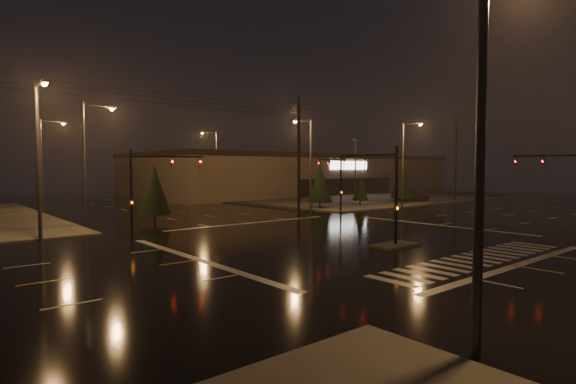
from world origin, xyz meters
The scene contains 26 objects.
ground centered at (0.00, 0.00, 0.00)m, with size 140.00×140.00×0.00m, color black.
sidewalk_ne centered at (30.00, 30.00, 0.06)m, with size 36.00×36.00×0.12m, color #47453F.
median_island centered at (0.00, -4.00, 0.07)m, with size 3.00×1.60×0.15m, color #47453F.
crosswalk centered at (0.00, -9.00, 0.01)m, with size 15.00×2.60×0.01m, color beige.
stop_bar_near centered at (0.00, -11.00, 0.01)m, with size 16.00×0.50×0.01m, color beige.
stop_bar_far centered at (0.00, 11.00, 0.01)m, with size 16.00×0.50×0.01m, color beige.
parking_lot centered at (35.00, 28.00, 0.04)m, with size 50.00×24.00×0.08m, color black.
retail_building centered at (35.00, 45.99, 3.84)m, with size 60.20×28.30×7.20m.
signal_mast_median centered at (0.00, -3.07, 3.75)m, with size 0.25×4.59×6.00m.
signal_mast_ne centered at (9.50, 10.14, 3.79)m, with size 4.84×1.86×6.00m.
signal_mast_nw centered at (-9.50, 10.14, 3.79)m, with size 4.84×1.86×6.00m.
signal_mast_se centered at (10.23, -9.75, 3.71)m, with size 1.55×3.87×6.00m.
streetlight_0 centered at (-11.18, -15.00, 5.80)m, with size 2.77×0.32×10.00m.
streetlight_1 centered at (-11.18, 18.00, 5.80)m, with size 2.77×0.32×10.00m.
streetlight_2 centered at (-11.18, 34.00, 5.80)m, with size 2.77×0.32×10.00m.
streetlight_3 centered at (11.18, 16.00, 5.80)m, with size 2.77×0.32×10.00m.
streetlight_4 centered at (11.18, 36.00, 5.80)m, with size 2.77×0.32×10.00m.
streetlight_5 centered at (-16.00, 11.18, 5.80)m, with size 0.32×2.77×10.00m.
streetlight_6 centered at (22.00, 11.18, 5.80)m, with size 0.32×2.77×10.00m.
utility_pole_1 centered at (8.00, 14.00, 6.13)m, with size 2.20×0.32×12.00m.
utility_pole_2 centered at (38.00, 14.00, 6.13)m, with size 2.20×0.32×12.00m.
conifer_0 centered at (14.26, 17.43, 2.93)m, with size 2.86×2.86×5.17m.
conifer_1 centered at (20.59, 16.78, 2.25)m, with size 1.99×1.99×3.81m.
conifer_2 centered at (28.61, 16.31, 3.10)m, with size 3.07×3.07×5.49m.
conifer_3 centered at (-6.19, 16.68, 2.85)m, with size 2.75×2.75×4.99m.
car_parked centered at (31.83, 17.07, 0.83)m, with size 1.95×4.84×1.65m, color black.
Camera 1 is at (-21.99, -20.37, 4.66)m, focal length 28.00 mm.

